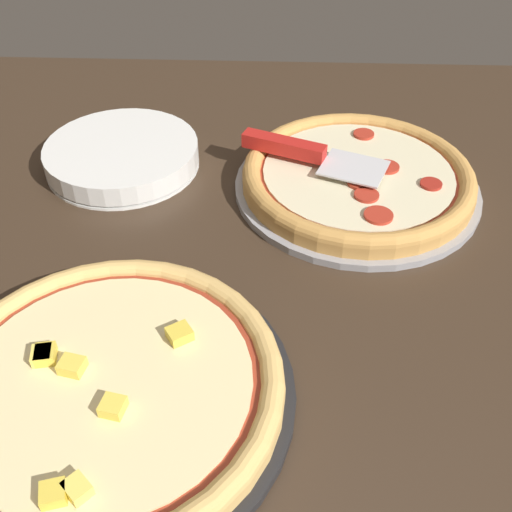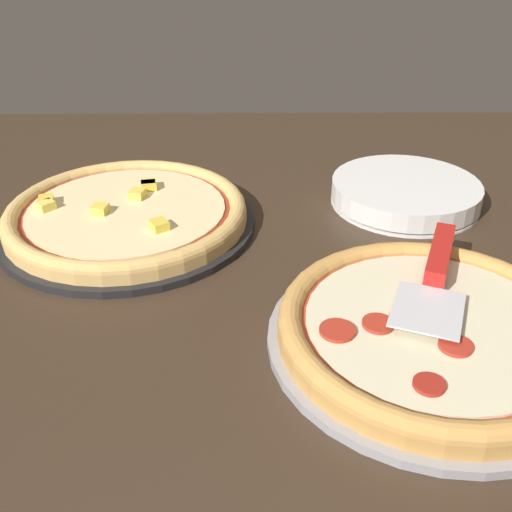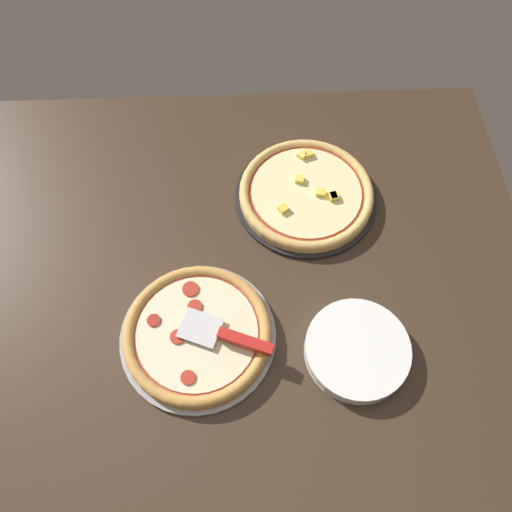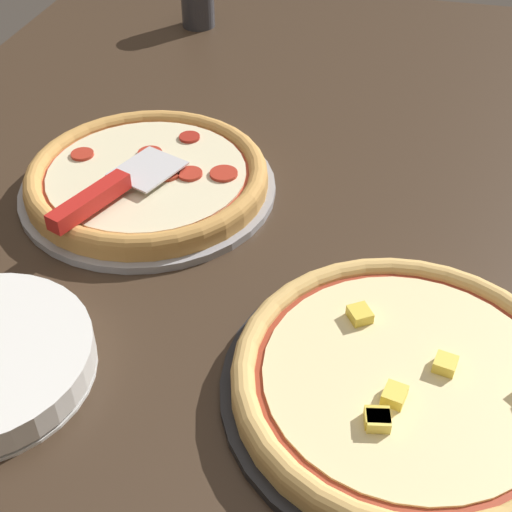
% 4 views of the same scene
% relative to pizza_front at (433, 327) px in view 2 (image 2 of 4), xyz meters
% --- Properties ---
extents(ground_plane, '(1.55, 1.14, 0.04)m').
position_rel_pizza_front_xyz_m(ground_plane, '(-0.01, 0.15, -0.04)').
color(ground_plane, '#38281C').
extents(pizza_pan_front, '(0.33, 0.33, 0.01)m').
position_rel_pizza_front_xyz_m(pizza_pan_front, '(0.00, -0.00, -0.02)').
color(pizza_pan_front, '#939399').
rests_on(pizza_pan_front, ground_plane).
extents(pizza_front, '(0.31, 0.31, 0.03)m').
position_rel_pizza_front_xyz_m(pizza_front, '(0.00, 0.00, 0.00)').
color(pizza_front, '#C68E47').
rests_on(pizza_front, pizza_pan_front).
extents(pizza_pan_back, '(0.35, 0.35, 0.01)m').
position_rel_pizza_front_xyz_m(pizza_pan_back, '(0.26, 0.35, -0.02)').
color(pizza_pan_back, black).
rests_on(pizza_pan_back, ground_plane).
extents(pizza_back, '(0.33, 0.33, 0.03)m').
position_rel_pizza_front_xyz_m(pizza_back, '(0.26, 0.35, -0.00)').
color(pizza_back, '#DBAD60').
rests_on(pizza_back, pizza_pan_back).
extents(serving_spatula, '(0.20, 0.11, 0.02)m').
position_rel_pizza_front_xyz_m(serving_spatula, '(0.08, -0.02, 0.02)').
color(serving_spatula, silver).
rests_on(serving_spatula, pizza_front).
extents(plate_stack, '(0.22, 0.22, 0.04)m').
position_rel_pizza_front_xyz_m(plate_stack, '(0.33, -0.05, -0.01)').
color(plate_stack, white).
rests_on(plate_stack, ground_plane).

